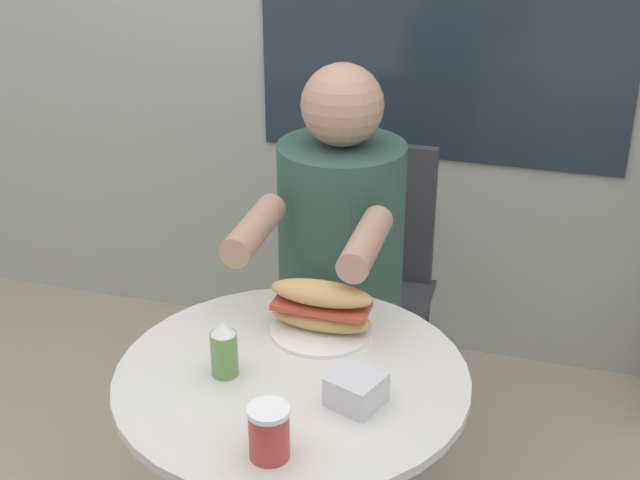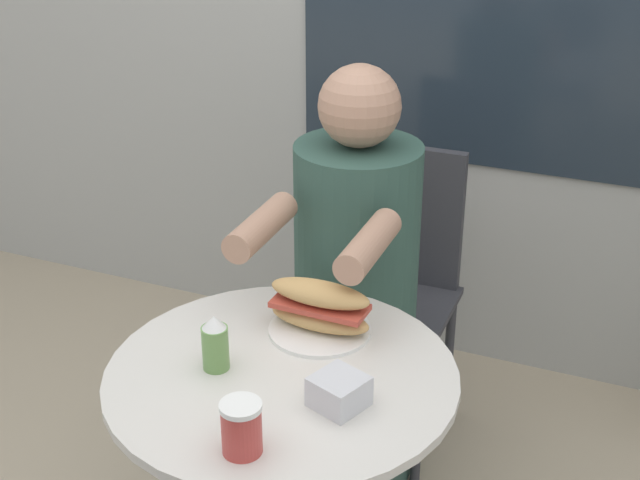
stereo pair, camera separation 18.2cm
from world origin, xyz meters
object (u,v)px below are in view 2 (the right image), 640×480
Objects in this scene: cafe_table at (283,451)px; diner_chair at (393,269)px; condiment_bottle at (215,343)px; drink_cup at (242,428)px; sandwich_on_plate at (320,310)px; seated_diner at (351,324)px.

diner_chair reaches higher than cafe_table.
condiment_bottle is at bearing 84.66° from diner_chair.
drink_cup is at bearing -80.61° from cafe_table.
sandwich_on_plate is 0.25m from condiment_bottle.
diner_chair is (-0.05, 0.87, -0.01)m from cafe_table.
drink_cup is at bearing -51.43° from condiment_bottle.
sandwich_on_plate is at bearing 56.70° from condiment_bottle.
sandwich_on_plate is (0.06, -0.70, 0.25)m from diner_chair.
cafe_table is at bearing 92.65° from diner_chair.
condiment_bottle is at bearing -163.22° from cafe_table.
seated_diner is (-0.05, 0.52, -0.00)m from cafe_table.
sandwich_on_plate is 2.25× the size of drink_cup.
diner_chair is at bearing 93.57° from cafe_table.
cafe_table is at bearing 99.39° from drink_cup.
drink_cup is (0.09, -0.77, 0.25)m from seated_diner.
sandwich_on_plate is at bearing 94.39° from diner_chair.
seated_diner is at bearing 95.68° from cafe_table.
cafe_table is 0.28m from condiment_bottle.
diner_chair is 1.14m from drink_cup.
drink_cup is (0.09, -1.11, 0.25)m from diner_chair.
diner_chair is 7.41× the size of condiment_bottle.
cafe_table is 0.53m from seated_diner.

